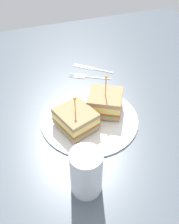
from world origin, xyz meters
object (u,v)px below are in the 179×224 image
object	(u,v)px
drink_glass	(86,175)
knife	(91,68)
sandwich_half_front	(105,102)
plate	(90,119)
sandwich_half_back	(76,119)
fork	(85,76)

from	to	relation	value
drink_glass	knife	bearing A→B (deg)	-19.49
drink_glass	sandwich_half_front	bearing A→B (deg)	-29.55
plate	sandwich_half_back	xyz separation A→B (cm)	(-1.67, 4.16, 2.88)
drink_glass	knife	size ratio (longest dim) A/B	0.95
sandwich_half_back	fork	size ratio (longest dim) A/B	0.93
fork	knife	bearing A→B (deg)	-39.13
plate	sandwich_half_front	size ratio (longest dim) A/B	2.23
sandwich_half_back	knife	world-z (taller)	sandwich_half_back
plate	knife	xyz separation A→B (cm)	(22.58, -7.79, -0.29)
sandwich_half_front	plate	bearing A→B (deg)	110.13
knife	drink_glass	bearing A→B (deg)	160.51
drink_glass	fork	world-z (taller)	drink_glass
fork	knife	xyz separation A→B (cm)	(3.84, -3.12, 0.00)
fork	plate	bearing A→B (deg)	166.00
sandwich_half_back	drink_glass	bearing A→B (deg)	170.95
plate	sandwich_half_front	distance (cm)	6.01
sandwich_half_back	fork	bearing A→B (deg)	-23.39
fork	knife	size ratio (longest dim) A/B	1.10
drink_glass	knife	world-z (taller)	drink_glass
fork	knife	world-z (taller)	same
sandwich_half_front	drink_glass	size ratio (longest dim) A/B	1.06
drink_glass	fork	distance (cm)	39.70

